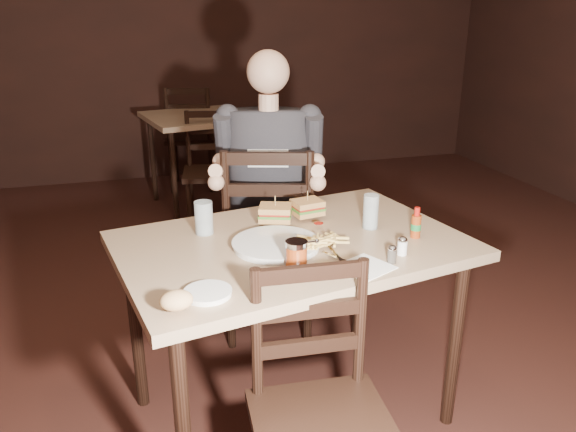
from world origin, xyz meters
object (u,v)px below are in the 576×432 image
object	(u,v)px
syrup_dispenser	(296,255)
main_table	(292,260)
bg_table	(198,126)
dinner_plate	(276,245)
bg_chair_far	(191,137)
side_plate	(208,294)
glass_right	(371,212)
diner	(269,150)
chair_near	(324,428)
chair_far	(270,239)
hot_sauce	(416,222)
glass_left	(204,218)
bg_chair_near	(211,173)

from	to	relation	value
syrup_dispenser	main_table	bearing A→B (deg)	66.71
bg_table	dinner_plate	bearing A→B (deg)	-92.12
bg_chair_far	side_plate	xyz separation A→B (m)	(-0.39, -3.63, 0.30)
bg_chair_far	glass_right	bearing A→B (deg)	107.15
diner	side_plate	world-z (taller)	diner
chair_near	glass_right	size ratio (longest dim) A/B	6.49
chair_far	side_plate	xyz separation A→B (m)	(-0.45, -1.00, 0.28)
main_table	hot_sauce	distance (m)	0.48
chair_near	glass_left	xyz separation A→B (m)	(-0.21, 0.77, 0.40)
bg_chair_far	glass_right	world-z (taller)	bg_chair_far
bg_table	chair_near	world-z (taller)	chair_near
dinner_plate	glass_left	size ratio (longest dim) A/B	2.44
dinner_plate	glass_right	bearing A→B (deg)	11.48
chair_near	dinner_plate	distance (m)	0.66
bg_table	glass_left	world-z (taller)	glass_left
bg_table	syrup_dispenser	distance (m)	2.98
chair_near	diner	distance (m)	1.35
main_table	chair_near	xyz separation A→B (m)	(-0.09, -0.60, -0.25)
dinner_plate	side_plate	size ratio (longest dim) A/B	2.18
chair_near	bg_chair_far	size ratio (longest dim) A/B	0.93
bg_table	main_table	bearing A→B (deg)	-90.66
chair_far	dinner_plate	xyz separation A→B (m)	(-0.16, -0.71, 0.28)
diner	glass_left	size ratio (longest dim) A/B	7.06
bg_chair_near	diner	world-z (taller)	diner
chair_near	bg_table	bearing A→B (deg)	92.48
diner	side_plate	distance (m)	1.07
dinner_plate	diner	bearing A→B (deg)	77.51
glass_left	diner	bearing A→B (deg)	50.79
chair_near	side_plate	xyz separation A→B (m)	(-0.28, 0.27, 0.34)
bg_chair_far	diner	distance (m)	2.72
main_table	bg_chair_far	distance (m)	3.30
bg_chair_far	dinner_plate	world-z (taller)	bg_chair_far
main_table	syrup_dispenser	xyz separation A→B (m)	(-0.05, -0.23, 0.13)
dinner_plate	glass_right	xyz separation A→B (m)	(0.40, 0.08, 0.06)
glass_left	hot_sauce	world-z (taller)	glass_left
glass_left	chair_near	bearing A→B (deg)	-74.56
bg_chair_far	diner	xyz separation A→B (m)	(0.04, -2.67, 0.49)
dinner_plate	bg_chair_far	bearing A→B (deg)	88.23
chair_far	dinner_plate	bearing A→B (deg)	94.40
main_table	chair_far	size ratio (longest dim) A/B	1.37
diner	glass_right	world-z (taller)	diner
chair_far	chair_near	distance (m)	1.29
dinner_plate	glass_left	distance (m)	0.31
dinner_plate	hot_sauce	xyz separation A→B (m)	(0.52, -0.06, 0.05)
dinner_plate	glass_left	xyz separation A→B (m)	(-0.23, 0.21, 0.05)
glass_left	glass_right	distance (m)	0.64
chair_far	bg_chair_far	xyz separation A→B (m)	(-0.06, 2.63, -0.03)
bg_chair_far	hot_sauce	bearing A→B (deg)	108.98
glass_right	dinner_plate	bearing A→B (deg)	-168.52
chair_far	glass_right	size ratio (longest dim) A/B	7.40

